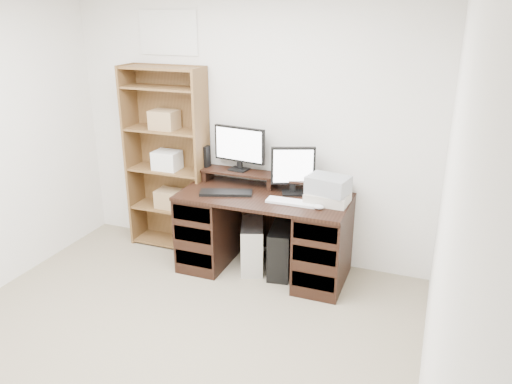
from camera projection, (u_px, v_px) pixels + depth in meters
The scene contains 14 objects.
room at pixel (120, 201), 2.87m from camera, with size 3.54×4.04×2.54m.
desk at pixel (264, 232), 4.51m from camera, with size 1.50×0.70×0.75m.
riser_shelf at pixel (272, 178), 4.53m from camera, with size 1.40×0.22×0.12m.
monitor_wide at pixel (239, 146), 4.59m from camera, with size 0.51×0.15×0.41m.
monitor_small at pixel (293, 168), 4.35m from camera, with size 0.37×0.20×0.42m.
speaker at pixel (205, 156), 4.73m from camera, with size 0.08×0.08×0.20m, color black.
keyboard_black at pixel (226, 193), 4.40m from camera, with size 0.46×0.15×0.03m, color black.
keyboard_white at pixel (292, 202), 4.19m from camera, with size 0.43×0.13×0.02m, color white.
mouse at pixel (318, 207), 4.07m from camera, with size 0.10×0.07×0.04m, color silver.
printer at pixel (328, 198), 4.20m from camera, with size 0.35×0.26×0.09m, color #B8AFA0.
basket at pixel (328, 185), 4.16m from camera, with size 0.34×0.24×0.14m, color #92969C.
tower_silver at pixel (252, 246), 4.63m from camera, with size 0.20×0.44×0.44m, color silver.
tower_black at pixel (281, 250), 4.54m from camera, with size 0.26×0.48×0.45m.
bookshelf at pixel (168, 158), 4.87m from camera, with size 0.80×0.30×1.80m.
Camera 1 is at (1.69, -2.22, 2.30)m, focal length 35.00 mm.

